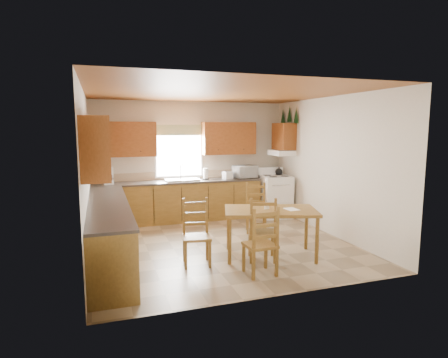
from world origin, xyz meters
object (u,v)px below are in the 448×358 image
object	(u,v)px
chair_far_left	(197,233)
chair_far_right	(256,208)
stove	(276,197)
chair_near_left	(262,228)
dining_table	(270,233)
chair_near_right	(260,240)
microwave	(245,172)

from	to	relation	value
chair_far_left	chair_far_right	world-z (taller)	chair_far_left
stove	chair_far_left	distance (m)	3.56
stove	chair_far_right	bearing A→B (deg)	-126.31
chair_near_left	chair_far_right	size ratio (longest dim) A/B	1.05
dining_table	chair_near_right	size ratio (longest dim) A/B	1.47
microwave	chair_near_right	xyz separation A→B (m)	(-1.13, -3.46, -0.57)
stove	chair_far_left	size ratio (longest dim) A/B	0.96
chair_near_left	chair_near_right	size ratio (longest dim) A/B	1.02
stove	chair_near_left	world-z (taller)	chair_near_left
dining_table	stove	bearing A→B (deg)	79.80
stove	chair_far_right	xyz separation A→B (m)	(-0.96, -1.06, 0.01)
stove	chair_near_left	size ratio (longest dim) A/B	0.94
chair_near_right	chair_far_right	distance (m)	2.23
chair_far_right	chair_near_left	bearing A→B (deg)	-90.51
stove	chair_far_right	size ratio (longest dim) A/B	0.98
dining_table	chair_near_right	distance (m)	0.80
stove	dining_table	size ratio (longest dim) A/B	0.65
stove	microwave	world-z (taller)	microwave
microwave	chair_near_right	size ratio (longest dim) A/B	0.49
chair_near_left	chair_far_right	xyz separation A→B (m)	(0.56, 1.53, -0.02)
chair_near_left	chair_far_left	distance (m)	1.05
stove	chair_far_right	distance (m)	1.43
chair_near_left	chair_near_right	world-z (taller)	chair_near_left
chair_near_right	chair_far_right	xyz separation A→B (m)	(0.83, 2.07, -0.01)
chair_far_left	chair_far_right	size ratio (longest dim) A/B	1.03
dining_table	chair_near_right	world-z (taller)	chair_near_right
chair_far_left	stove	bearing A→B (deg)	52.70
microwave	chair_near_right	bearing A→B (deg)	-122.02
microwave	chair_far_right	distance (m)	1.54
microwave	dining_table	xyz separation A→B (m)	(-0.67, -2.82, -0.67)
chair_near_left	chair_far_left	bearing A→B (deg)	12.83
chair_near_right	chair_far_right	bearing A→B (deg)	-113.87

